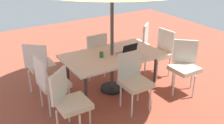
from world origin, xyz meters
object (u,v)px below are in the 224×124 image
chair_west (160,51)px  laptop (128,52)px  chair_north (134,79)px  chair_northwest (185,64)px  chair_south (94,53)px  chair_east (50,81)px  cup (101,55)px  dining_table (112,57)px  chair_southeast (40,64)px  chair_northeast (69,99)px  chair_southwest (139,43)px

chair_west → laptop: 0.99m
chair_north → chair_northwest: same height
chair_north → laptop: (-0.27, -0.58, 0.23)m
chair_south → chair_northwest: bearing=130.0°
chair_west → chair_northwest: same height
chair_east → laptop: size_ratio=2.97×
chair_northwest → cup: 1.56m
dining_table → laptop: (-0.26, 0.12, 0.10)m
dining_table → cup: (0.22, -0.00, 0.10)m
dining_table → chair_west: bearing=-178.3°
chair_southeast → chair_northwest: size_ratio=1.00×
chair_west → laptop: chair_west is taller
chair_west → chair_northeast: size_ratio=1.00×
chair_south → chair_northeast: 1.82m
laptop → chair_south: bearing=-71.9°
chair_southwest → chair_north: bearing=9.9°
chair_west → chair_southwest: bearing=-176.6°
chair_south → chair_east: size_ratio=1.00×
chair_southwest → chair_northeast: same height
dining_table → cup: size_ratio=18.27×
chair_southeast → laptop: bearing=-170.3°
chair_south → chair_east: (1.19, 0.70, 0.00)m
chair_south → cup: bearing=73.6°
dining_table → chair_northeast: bearing=31.7°
dining_table → chair_southeast: chair_southeast is taller
chair_southeast → chair_west: same height
chair_southeast → chair_west: size_ratio=1.00×
chair_south → chair_north: 1.36m
chair_west → cup: size_ratio=10.06×
dining_table → chair_northwest: bearing=147.5°
chair_east → laptop: (-1.48, 0.08, 0.23)m
dining_table → laptop: 0.31m
dining_table → chair_northeast: 1.40m
chair_southwest → laptop: (0.86, 0.79, 0.23)m
chair_west → chair_northeast: bearing=-76.4°
laptop → cup: size_ratio=3.39×
chair_north → chair_southwest: bearing=53.1°
dining_table → cup: 0.24m
chair_south → cup: 0.73m
dining_table → chair_southeast: size_ratio=1.82×
chair_east → cup: size_ratio=10.06×
chair_southwest → chair_northwest: bearing=49.9°
dining_table → chair_northeast: (1.19, 0.73, -0.13)m
chair_southwest → chair_west: (-0.09, 0.64, 0.00)m
dining_table → laptop: bearing=155.4°
chair_west → chair_northwest: 0.77m
chair_north → cup: size_ratio=10.06×
chair_northwest → chair_southeast: bearing=-171.2°
chair_northeast → cup: size_ratio=10.06×
chair_south → chair_northeast: same height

